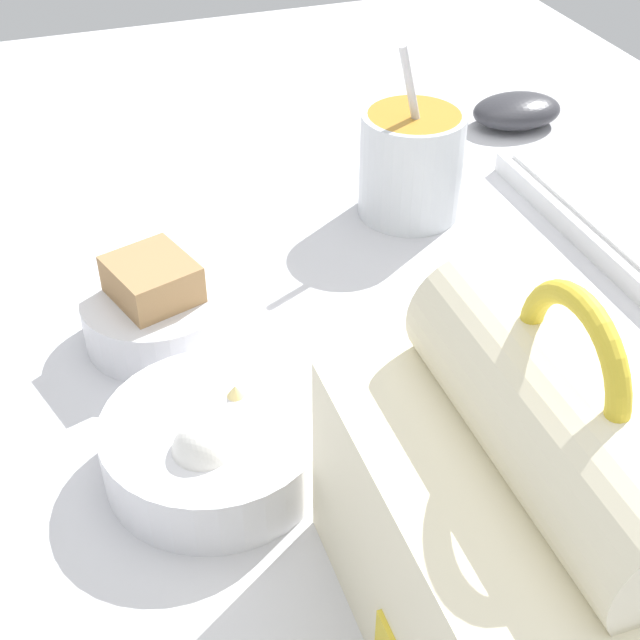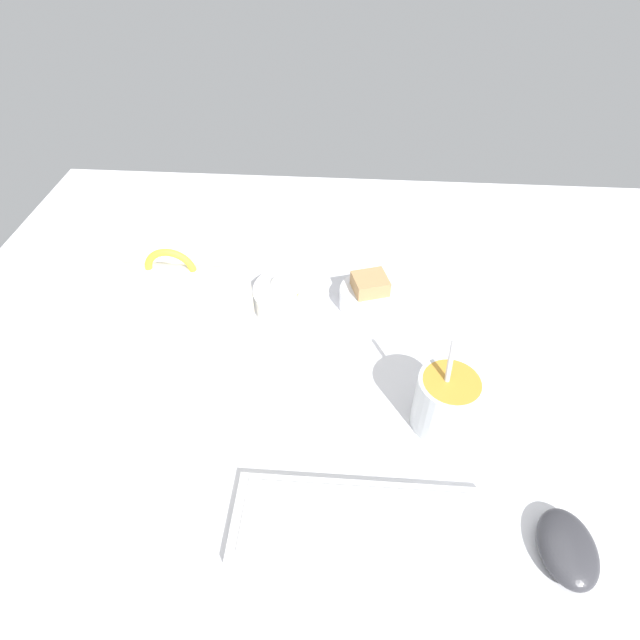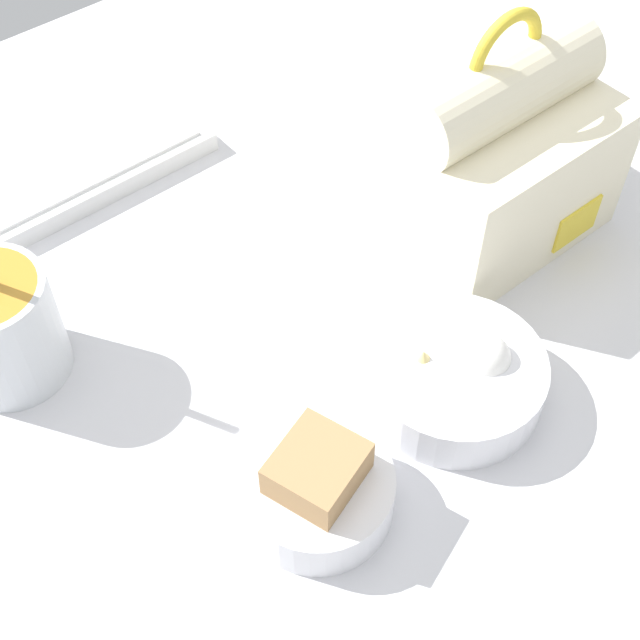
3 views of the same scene
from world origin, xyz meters
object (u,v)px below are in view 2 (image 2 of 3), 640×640
at_px(lunch_bag, 184,318).
at_px(computer_mouse, 567,548).
at_px(soup_cup, 446,401).
at_px(bento_bowl_snacks, 291,296).
at_px(keyboard, 361,527).
at_px(bento_bowl_sandwich, 369,295).

relative_size(lunch_bag, computer_mouse, 2.15).
bearing_deg(soup_cup, bento_bowl_snacks, -43.85).
distance_m(keyboard, soup_cup, 0.20).
height_order(lunch_bag, bento_bowl_sandwich, lunch_bag).
relative_size(soup_cup, computer_mouse, 1.62).
xyz_separation_m(soup_cup, bento_bowl_sandwich, (0.10, -0.24, -0.02)).
distance_m(keyboard, computer_mouse, 0.24).
bearing_deg(bento_bowl_snacks, bento_bowl_sandwich, -176.51).
bearing_deg(bento_bowl_sandwich, lunch_bag, 24.23).
bearing_deg(keyboard, soup_cup, -124.27).
distance_m(soup_cup, computer_mouse, 0.22).
relative_size(keyboard, lunch_bag, 1.53).
distance_m(lunch_bag, bento_bowl_sandwich, 0.32).
height_order(soup_cup, bento_bowl_snacks, soup_cup).
relative_size(lunch_bag, bento_bowl_snacks, 1.53).
xyz_separation_m(bento_bowl_sandwich, bento_bowl_snacks, (0.14, 0.01, -0.00)).
bearing_deg(keyboard, bento_bowl_snacks, -71.98).
bearing_deg(bento_bowl_snacks, computer_mouse, 131.96).
xyz_separation_m(soup_cup, bento_bowl_snacks, (0.24, -0.23, -0.03)).
height_order(bento_bowl_snacks, computer_mouse, bento_bowl_snacks).
bearing_deg(lunch_bag, soup_cup, 164.17).
bearing_deg(soup_cup, keyboard, 55.73).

